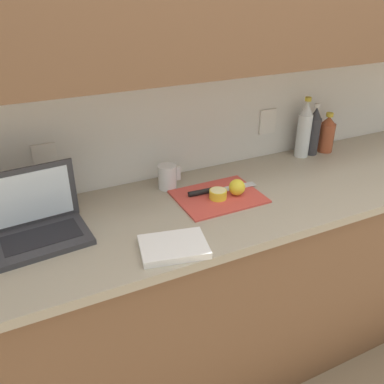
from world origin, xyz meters
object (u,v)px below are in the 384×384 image
knife (211,191)px  cutting_board (218,197)px  lemon_whole_beside (237,187)px  measuring_cup (168,177)px  laptop (37,222)px  bottle_oil_tall (314,132)px  bottle_water_clear (304,130)px  bottle_green_soda (327,134)px  lemon_half_cut (218,194)px

knife → cutting_board: bearing=-65.6°
lemon_whole_beside → measuring_cup: size_ratio=0.65×
laptop → bottle_oil_tall: bottle_oil_tall is taller
bottle_oil_tall → bottle_water_clear: bearing=180.0°
knife → measuring_cup: measuring_cup is taller
measuring_cup → bottle_oil_tall: bearing=2.1°
bottle_oil_tall → bottle_water_clear: size_ratio=0.87×
bottle_green_soda → bottle_oil_tall: size_ratio=0.78×
cutting_board → lemon_half_cut: size_ratio=4.83×
bottle_oil_tall → measuring_cup: (-0.80, -0.03, -0.07)m
lemon_half_cut → measuring_cup: 0.24m
knife → measuring_cup: (-0.14, 0.13, 0.04)m
knife → measuring_cup: 0.19m
knife → bottle_green_soda: (0.75, 0.16, 0.07)m
knife → lemon_half_cut: size_ratio=4.35×
knife → bottle_water_clear: 0.64m
bottle_water_clear → measuring_cup: size_ratio=2.89×
lemon_whole_beside → bottle_oil_tall: size_ratio=0.26×
laptop → cutting_board: laptop is taller
laptop → measuring_cup: bearing=9.9°
bottle_green_soda → measuring_cup: (-0.89, -0.03, -0.04)m
bottle_oil_tall → measuring_cup: 0.81m
laptop → knife: laptop is taller
knife → bottle_water_clear: bottle_water_clear is taller
knife → bottle_green_soda: size_ratio=1.53×
laptop → knife: size_ratio=1.07×
cutting_board → lemon_whole_beside: bearing=-17.9°
measuring_cup → laptop: bearing=-165.6°
knife → lemon_whole_beside: lemon_whole_beside is taller
measuring_cup → cutting_board: bearing=-48.4°
cutting_board → bottle_oil_tall: (0.65, 0.20, 0.11)m
lemon_half_cut → measuring_cup: measuring_cup is taller
knife → bottle_water_clear: (0.60, 0.16, 0.12)m
knife → bottle_green_soda: 0.78m
bottle_water_clear → bottle_green_soda: bearing=-0.0°
bottle_oil_tall → bottle_water_clear: 0.07m
laptop → lemon_half_cut: size_ratio=4.67×
lemon_whole_beside → laptop: bearing=176.0°
lemon_whole_beside → bottle_water_clear: (0.51, 0.22, 0.10)m
bottle_oil_tall → measuring_cup: bottle_oil_tall is taller
lemon_half_cut → measuring_cup: (-0.14, 0.19, 0.03)m
bottle_water_clear → cutting_board: bearing=-161.1°
knife → bottle_oil_tall: (0.67, 0.16, 0.10)m
lemon_half_cut → bottle_oil_tall: 0.70m
laptop → measuring_cup: size_ratio=3.20×
bottle_green_soda → bottle_oil_tall: bearing=180.0°
laptop → lemon_whole_beside: 0.77m
laptop → cutting_board: (0.70, -0.03, -0.05)m
cutting_board → knife: knife is taller
bottle_water_clear → lemon_whole_beside: bearing=-156.5°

